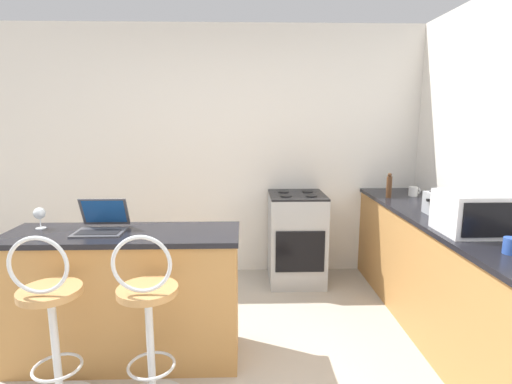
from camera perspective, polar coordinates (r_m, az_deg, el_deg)
wall_back at (r=4.26m, az=-5.71°, el=5.60°), size 12.00×0.06×2.60m
breakfast_bar at (r=2.96m, az=-18.05°, el=-13.99°), size 1.55×0.52×0.92m
counter_right at (r=3.45m, az=25.71°, el=-10.98°), size 0.61×2.77×0.92m
bar_stool_near at (r=2.62m, az=-27.14°, el=-16.81°), size 0.40×0.40×1.06m
bar_stool_far at (r=2.45m, az=-15.09°, el=-17.97°), size 0.40×0.40×1.06m
laptop at (r=2.87m, az=-21.19°, el=-4.16°), size 0.32×0.28×0.21m
microwave at (r=3.00m, az=29.56°, el=-2.63°), size 0.52×0.38×0.27m
toaster at (r=3.42m, az=24.91°, el=-1.60°), size 0.21×0.25×0.18m
stove_range at (r=4.11m, az=5.78°, el=-6.56°), size 0.55×0.59×0.92m
pepper_mill at (r=3.97m, az=18.48°, el=0.82°), size 0.05×0.05×0.24m
mug_blue at (r=2.65m, az=32.66°, el=-6.48°), size 0.10×0.08×0.09m
mug_white at (r=4.16m, az=21.59°, el=0.08°), size 0.10×0.09×0.09m
wine_glass_tall at (r=3.09m, az=-28.54°, el=-2.78°), size 0.08×0.08×0.15m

